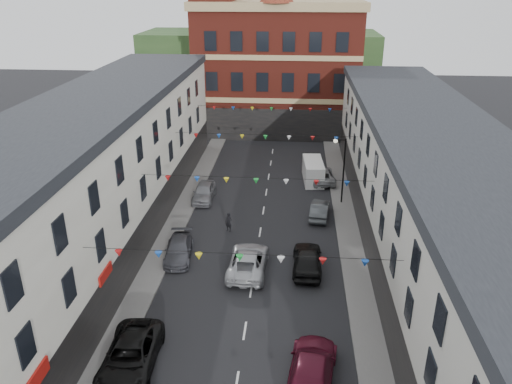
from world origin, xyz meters
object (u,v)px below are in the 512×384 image
(car_right_e, at_px, (320,210))
(car_right_c, at_px, (312,369))
(white_van, at_px, (313,171))
(car_left_c, at_px, (130,356))
(car_right_f, at_px, (322,175))
(street_lamp, at_px, (341,162))
(car_right_d, at_px, (307,259))
(pedestrian, at_px, (229,222))
(car_left_d, at_px, (179,250))
(moving_car, at_px, (248,261))
(car_left_e, at_px, (204,192))

(car_right_e, bearing_deg, car_right_c, 93.71)
(white_van, bearing_deg, car_left_c, -114.24)
(car_left_c, height_order, car_right_f, car_left_c)
(car_right_e, relative_size, car_right_f, 0.84)
(street_lamp, bearing_deg, car_right_f, 103.82)
(street_lamp, height_order, car_right_d, street_lamp)
(car_right_c, relative_size, pedestrian, 3.55)
(car_left_c, relative_size, white_van, 1.21)
(street_lamp, height_order, car_right_e, street_lamp)
(car_right_e, bearing_deg, car_left_d, 43.10)
(car_right_e, distance_m, moving_car, 10.20)
(car_left_c, relative_size, car_left_d, 1.24)
(street_lamp, distance_m, car_left_c, 24.78)
(car_left_d, relative_size, car_right_c, 0.81)
(car_left_c, relative_size, car_right_e, 1.38)
(car_left_e, distance_m, moving_car, 12.63)
(car_left_d, relative_size, car_right_d, 0.93)
(car_left_c, bearing_deg, car_right_e, 58.55)
(car_right_d, height_order, car_right_f, car_right_d)
(pedestrian, bearing_deg, white_van, 82.54)
(car_right_c, distance_m, car_right_d, 10.39)
(white_van, relative_size, pedestrian, 2.97)
(car_left_e, height_order, car_right_d, car_right_d)
(car_left_c, distance_m, moving_car, 11.02)
(white_van, bearing_deg, car_left_d, -126.32)
(car_left_d, xyz_separation_m, car_left_e, (0.00, 10.25, 0.09))
(car_left_c, relative_size, car_right_c, 1.01)
(car_right_c, bearing_deg, car_left_d, -42.96)
(street_lamp, xyz_separation_m, car_left_c, (-12.05, -21.43, -3.13))
(car_left_e, relative_size, pedestrian, 2.82)
(street_lamp, relative_size, car_right_f, 1.24)
(car_left_d, distance_m, car_right_f, 18.86)
(car_left_d, height_order, pedestrian, pedestrian)
(car_right_f, relative_size, white_van, 1.04)
(street_lamp, xyz_separation_m, car_right_e, (-1.79, -2.87, -3.24))
(street_lamp, xyz_separation_m, moving_car, (-6.97, -11.65, -3.15))
(moving_car, xyz_separation_m, white_van, (4.82, 16.90, 0.27))
(moving_car, bearing_deg, car_right_e, -118.92)
(car_right_d, xyz_separation_m, white_van, (0.80, 16.46, 0.20))
(car_right_d, height_order, pedestrian, car_right_d)
(car_right_e, bearing_deg, pedestrian, 30.38)
(pedestrian, bearing_deg, moving_car, -45.96)
(moving_car, height_order, white_van, white_van)
(car_right_f, relative_size, moving_car, 0.89)
(street_lamp, bearing_deg, pedestrian, -146.45)
(car_right_e, height_order, moving_car, moving_car)
(street_lamp, xyz_separation_m, car_right_f, (-1.26, 5.14, -3.23))
(car_right_c, bearing_deg, white_van, -83.62)
(car_left_e, relative_size, car_right_e, 1.08)
(white_van, bearing_deg, car_right_e, -91.34)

